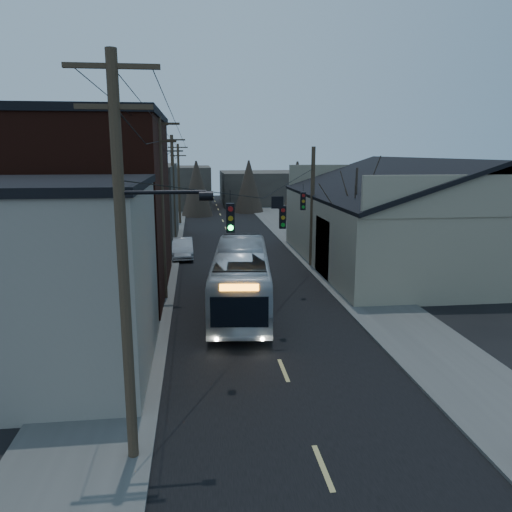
{
  "coord_description": "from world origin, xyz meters",
  "views": [
    {
      "loc": [
        -3.16,
        -9.41,
        8.18
      ],
      "look_at": [
        -0.21,
        15.03,
        3.0
      ],
      "focal_mm": 35.0,
      "sensor_mm": 36.0,
      "label": 1
    }
  ],
  "objects": [
    {
      "name": "road_surface",
      "position": [
        0.0,
        30.0,
        0.01
      ],
      "size": [
        9.0,
        110.0,
        0.02
      ],
      "primitive_type": "cube",
      "color": "black",
      "rests_on": "ground"
    },
    {
      "name": "sidewalk_left",
      "position": [
        -6.5,
        30.0,
        0.06
      ],
      "size": [
        4.0,
        110.0,
        0.12
      ],
      "primitive_type": "cube",
      "color": "#474744",
      "rests_on": "ground"
    },
    {
      "name": "sidewalk_right",
      "position": [
        6.5,
        30.0,
        0.06
      ],
      "size": [
        4.0,
        110.0,
        0.12
      ],
      "primitive_type": "cube",
      "color": "#474744",
      "rests_on": "ground"
    },
    {
      "name": "building_clapboard",
      "position": [
        -9.0,
        9.0,
        3.5
      ],
      "size": [
        8.0,
        8.0,
        7.0
      ],
      "primitive_type": "cube",
      "color": "gray",
      "rests_on": "ground"
    },
    {
      "name": "building_brick",
      "position": [
        -10.0,
        20.0,
        5.0
      ],
      "size": [
        10.0,
        12.0,
        10.0
      ],
      "primitive_type": "cube",
      "color": "black",
      "rests_on": "ground"
    },
    {
      "name": "building_left_far",
      "position": [
        -9.5,
        36.0,
        3.5
      ],
      "size": [
        9.0,
        14.0,
        7.0
      ],
      "primitive_type": "cube",
      "color": "#38312D",
      "rests_on": "ground"
    },
    {
      "name": "warehouse",
      "position": [
        13.0,
        25.0,
        2.7
      ],
      "size": [
        16.16,
        20.6,
        7.73
      ],
      "color": "gray",
      "rests_on": "ground"
    },
    {
      "name": "building_far_left",
      "position": [
        -6.0,
        65.0,
        3.0
      ],
      "size": [
        10.0,
        12.0,
        6.0
      ],
      "primitive_type": "cube",
      "color": "#38312D",
      "rests_on": "ground"
    },
    {
      "name": "building_far_right",
      "position": [
        7.0,
        70.0,
        2.5
      ],
      "size": [
        12.0,
        14.0,
        5.0
      ],
      "primitive_type": "cube",
      "color": "#38312D",
      "rests_on": "ground"
    },
    {
      "name": "bare_tree",
      "position": [
        6.5,
        20.0,
        3.6
      ],
      "size": [
        0.4,
        0.4,
        7.2
      ],
      "primitive_type": "cone",
      "color": "black",
      "rests_on": "ground"
    },
    {
      "name": "utility_lines",
      "position": [
        -3.11,
        24.14,
        4.95
      ],
      "size": [
        11.24,
        45.28,
        10.5
      ],
      "color": "#382B1E",
      "rests_on": "ground"
    },
    {
      "name": "bus",
      "position": [
        -0.89,
        15.93,
        1.65
      ],
      "size": [
        3.98,
        12.09,
        3.31
      ],
      "primitive_type": "imported",
      "rotation": [
        0.0,
        0.0,
        3.04
      ],
      "color": "#B2B9BF",
      "rests_on": "ground"
    },
    {
      "name": "parked_car",
      "position": [
        -4.3,
        29.26,
        0.75
      ],
      "size": [
        1.78,
        4.64,
        1.51
      ],
      "primitive_type": "imported",
      "rotation": [
        0.0,
        0.0,
        0.04
      ],
      "color": "#A0A2A7",
      "rests_on": "ground"
    }
  ]
}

